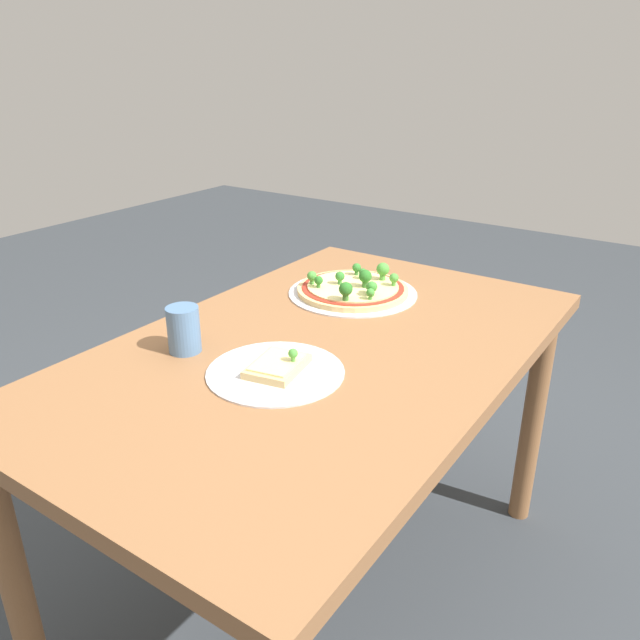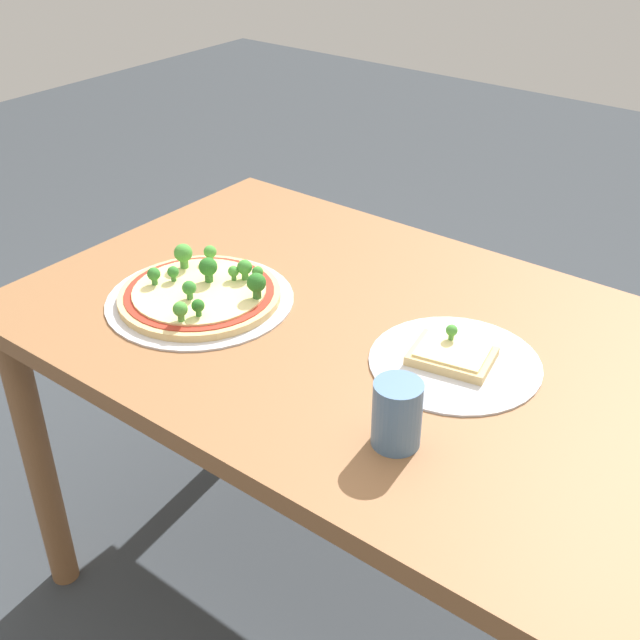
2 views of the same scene
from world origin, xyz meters
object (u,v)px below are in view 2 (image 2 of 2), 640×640
Objects in this scene: dining_table at (373,375)px; drinking_cup at (397,414)px; pizza_tray_slice at (454,358)px; pizza_tray_whole at (201,293)px.

drinking_cup reaches higher than dining_table.
pizza_tray_slice reaches higher than dining_table.
pizza_tray_whole is at bearing -13.34° from drinking_cup.
pizza_tray_whole reaches higher than pizza_tray_slice.
pizza_tray_whole is 0.48m from pizza_tray_slice.
dining_table is 3.77× the size of pizza_tray_whole.
pizza_tray_whole is at bearing 12.92° from pizza_tray_slice.
dining_table is 0.18m from pizza_tray_slice.
drinking_cup is (-0.19, 0.23, 0.14)m from dining_table.
dining_table is 0.35m from pizza_tray_whole.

